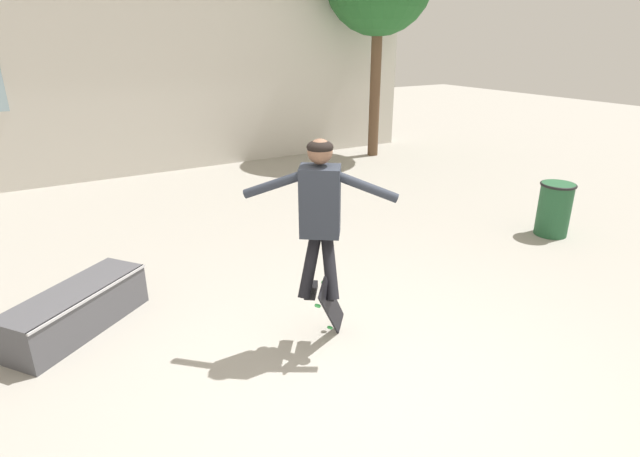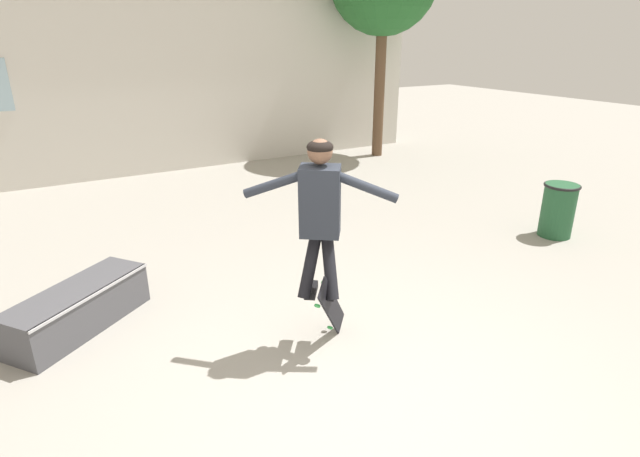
% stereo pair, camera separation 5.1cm
% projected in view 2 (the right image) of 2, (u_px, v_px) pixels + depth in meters
% --- Properties ---
extents(ground_plane, '(40.00, 40.00, 0.00)m').
position_uv_depth(ground_plane, '(358.00, 392.00, 4.08)').
color(ground_plane, '#A39E93').
extents(building_backdrop, '(13.79, 0.52, 4.73)m').
position_uv_depth(building_backdrop, '(133.00, 73.00, 9.91)').
color(building_backdrop, beige).
rests_on(building_backdrop, ground_plane).
extents(skate_ledge, '(1.44, 1.27, 0.44)m').
position_uv_depth(skate_ledge, '(79.00, 308.00, 4.91)').
color(skate_ledge, '#4C4C51').
rests_on(skate_ledge, ground_plane).
extents(trash_bin, '(0.49, 0.49, 0.77)m').
position_uv_depth(trash_bin, '(558.00, 209.00, 7.13)').
color(trash_bin, '#235633').
rests_on(trash_bin, ground_plane).
extents(skater, '(1.11, 0.84, 1.43)m').
position_uv_depth(skater, '(320.00, 207.00, 4.24)').
color(skater, '#282D38').
extents(skateboard_flipping, '(0.55, 0.45, 0.80)m').
position_uv_depth(skateboard_flipping, '(332.00, 307.00, 4.59)').
color(skateboard_flipping, black).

